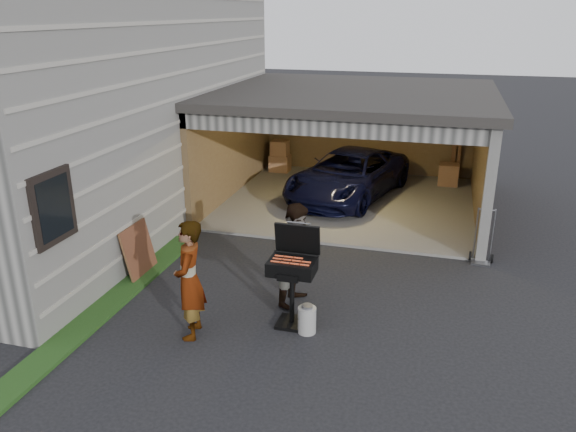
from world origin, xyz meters
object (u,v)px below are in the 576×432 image
bbq_grill (293,269)px  hand_truck (482,253)px  propane_tank (307,320)px  plywood_panel (139,251)px  woman (189,280)px  minivan (348,177)px  man (298,254)px

bbq_grill → hand_truck: size_ratio=1.43×
propane_tank → plywood_panel: 3.71m
woman → plywood_panel: size_ratio=1.87×
woman → hand_truck: (4.40, 3.98, -0.72)m
minivan → bbq_grill: (0.25, -6.49, 0.35)m
propane_tank → plywood_panel: (-3.52, 1.12, 0.28)m
bbq_grill → plywood_panel: size_ratio=1.61×
minivan → bbq_grill: bbq_grill is taller
minivan → man: size_ratio=2.47×
woman → bbq_grill: 1.58m
man → hand_truck: size_ratio=1.58×
woman → man: size_ratio=1.05×
propane_tank → plywood_panel: plywood_panel is taller
minivan → propane_tank: bearing=-70.5°
bbq_grill → propane_tank: (0.28, -0.20, -0.74)m
minivan → woman: size_ratio=2.34×
woman → plywood_panel: bearing=-146.0°
woman → man: bearing=124.5°
minivan → man: 5.77m
minivan → plywood_panel: size_ratio=4.38×
man → bbq_grill: size_ratio=1.11×
plywood_panel → hand_truck: bearing=20.3°
propane_tank → hand_truck: 4.38m
woman → bbq_grill: (1.40, 0.74, 0.02)m
propane_tank → plywood_panel: size_ratio=0.43×
minivan → woman: 7.32m
minivan → bbq_grill: 6.50m
bbq_grill → propane_tank: bearing=-34.9°
minivan → bbq_grill: size_ratio=2.73×
plywood_panel → hand_truck: hand_truck is taller
bbq_grill → propane_tank: 0.82m
woman → propane_tank: (1.68, 0.54, -0.72)m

